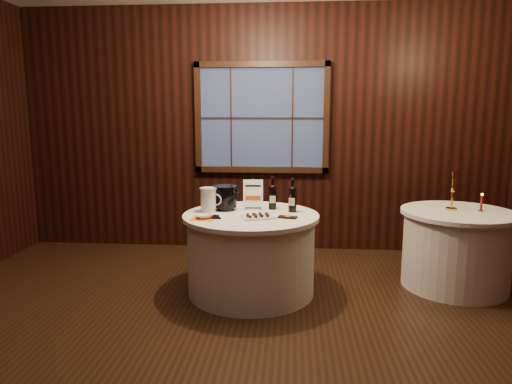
# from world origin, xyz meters

# --- Properties ---
(ground) EXTENTS (6.00, 6.00, 0.00)m
(ground) POSITION_xyz_m (0.00, 0.00, 0.00)
(ground) COLOR black
(ground) RESTS_ON ground
(back_wall) EXTENTS (6.00, 0.10, 3.00)m
(back_wall) POSITION_xyz_m (0.00, 2.48, 1.54)
(back_wall) COLOR black
(back_wall) RESTS_ON ground
(main_table) EXTENTS (1.28, 1.28, 0.77)m
(main_table) POSITION_xyz_m (0.00, 1.00, 0.39)
(main_table) COLOR white
(main_table) RESTS_ON ground
(side_table) EXTENTS (1.08, 1.08, 0.77)m
(side_table) POSITION_xyz_m (2.00, 1.30, 0.39)
(side_table) COLOR white
(side_table) RESTS_ON ground
(sign_stand) EXTENTS (0.19, 0.10, 0.31)m
(sign_stand) POSITION_xyz_m (0.00, 1.20, 0.88)
(sign_stand) COLOR silver
(sign_stand) RESTS_ON main_table
(port_bottle_left) EXTENTS (0.08, 0.08, 0.32)m
(port_bottle_left) POSITION_xyz_m (0.19, 1.24, 0.91)
(port_bottle_left) COLOR black
(port_bottle_left) RESTS_ON main_table
(port_bottle_right) EXTENTS (0.08, 0.09, 0.33)m
(port_bottle_right) POSITION_xyz_m (0.39, 1.13, 0.91)
(port_bottle_right) COLOR black
(port_bottle_right) RESTS_ON main_table
(ice_bucket) EXTENTS (0.23, 0.23, 0.24)m
(ice_bucket) POSITION_xyz_m (-0.26, 1.16, 0.90)
(ice_bucket) COLOR black
(ice_bucket) RESTS_ON main_table
(chocolate_plate) EXTENTS (0.33, 0.28, 0.04)m
(chocolate_plate) POSITION_xyz_m (0.08, 0.83, 0.79)
(chocolate_plate) COLOR white
(chocolate_plate) RESTS_ON main_table
(chocolate_box) EXTENTS (0.18, 0.12, 0.01)m
(chocolate_box) POSITION_xyz_m (0.35, 0.86, 0.78)
(chocolate_box) COLOR black
(chocolate_box) RESTS_ON main_table
(grape_bunch) EXTENTS (0.16, 0.09, 0.04)m
(grape_bunch) POSITION_xyz_m (-0.30, 0.78, 0.79)
(grape_bunch) COLOR black
(grape_bunch) RESTS_ON main_table
(glass_pitcher) EXTENTS (0.22, 0.16, 0.23)m
(glass_pitcher) POSITION_xyz_m (-0.41, 1.07, 0.89)
(glass_pitcher) COLOR white
(glass_pitcher) RESTS_ON main_table
(orange_napkin) EXTENTS (0.21, 0.21, 0.00)m
(orange_napkin) POSITION_xyz_m (-0.41, 0.78, 0.77)
(orange_napkin) COLOR orange
(orange_napkin) RESTS_ON main_table
(cracker_bowl) EXTENTS (0.17, 0.17, 0.03)m
(cracker_bowl) POSITION_xyz_m (-0.41, 0.78, 0.79)
(cracker_bowl) COLOR white
(cracker_bowl) RESTS_ON orange_napkin
(brass_candlestick) EXTENTS (0.11, 0.11, 0.38)m
(brass_candlestick) POSITION_xyz_m (1.94, 1.35, 0.91)
(brass_candlestick) COLOR gold
(brass_candlestick) RESTS_ON side_table
(red_candle) EXTENTS (0.05, 0.05, 0.18)m
(red_candle) POSITION_xyz_m (2.20, 1.28, 0.84)
(red_candle) COLOR gold
(red_candle) RESTS_ON side_table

